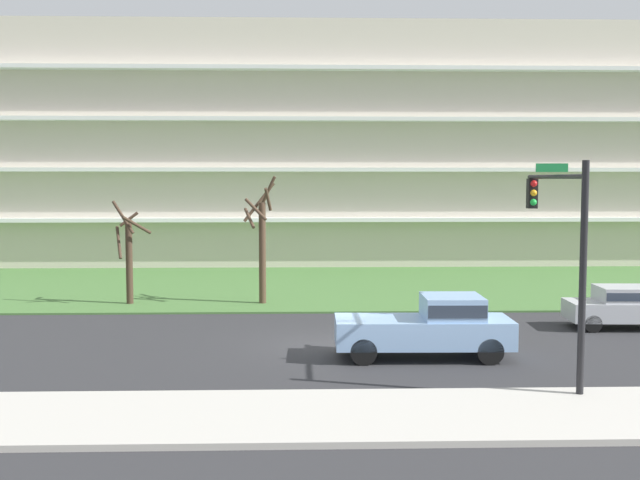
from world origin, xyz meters
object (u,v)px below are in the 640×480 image
(tree_far_left, at_px, (129,254))
(pickup_blue_near_left, at_px, (431,326))
(tree_left, at_px, (262,241))
(traffic_signal_mast, at_px, (562,233))
(sedan_silver_center_left, at_px, (628,305))

(tree_far_left, xyz_separation_m, pickup_blue_near_left, (11.47, -10.31, -1.24))
(tree_left, relative_size, traffic_signal_mast, 0.95)
(sedan_silver_center_left, bearing_deg, tree_far_left, -13.81)
(sedan_silver_center_left, bearing_deg, traffic_signal_mast, 58.30)
(pickup_blue_near_left, height_order, sedan_silver_center_left, pickup_blue_near_left)
(pickup_blue_near_left, distance_m, traffic_signal_mast, 5.23)
(sedan_silver_center_left, height_order, traffic_signal_mast, traffic_signal_mast)
(pickup_blue_near_left, xyz_separation_m, sedan_silver_center_left, (8.12, 4.50, -0.14))
(tree_far_left, height_order, traffic_signal_mast, traffic_signal_mast)
(tree_left, bearing_deg, pickup_blue_near_left, -61.28)
(tree_far_left, height_order, pickup_blue_near_left, tree_far_left)
(tree_far_left, bearing_deg, tree_left, 0.39)
(tree_left, height_order, traffic_signal_mast, traffic_signal_mast)
(pickup_blue_near_left, relative_size, traffic_signal_mast, 0.91)
(tree_far_left, distance_m, tree_left, 5.83)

